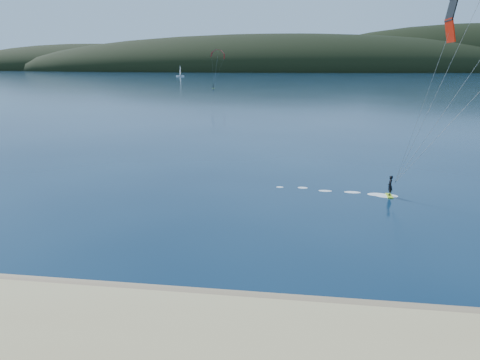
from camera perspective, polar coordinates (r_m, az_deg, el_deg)
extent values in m
plane|color=#061A31|center=(20.74, -8.78, -20.33)|extent=(1800.00, 1800.00, 0.00)
cube|color=#81664B|center=(24.40, -5.59, -14.41)|extent=(220.00, 2.50, 0.10)
ellipsoid|color=black|center=(738.44, 4.29, 13.15)|extent=(840.00, 280.00, 110.00)
ellipsoid|color=black|center=(817.02, 27.25, 11.76)|extent=(600.00, 240.00, 140.00)
ellipsoid|color=black|center=(884.72, -17.80, 12.69)|extent=(520.00, 220.00, 90.00)
cube|color=#B6EF1C|center=(44.18, 17.81, -1.84)|extent=(0.48, 1.48, 0.08)
imported|color=black|center=(43.94, 17.90, -0.66)|extent=(0.44, 0.67, 1.82)
cylinder|color=gray|center=(41.81, 23.98, 8.03)|extent=(0.02, 0.02, 15.42)
cube|color=#B6EF1C|center=(227.51, -3.28, 11.14)|extent=(1.13, 1.15, 0.07)
imported|color=black|center=(227.47, -3.28, 11.34)|extent=(0.92, 0.92, 1.50)
cylinder|color=gray|center=(224.89, -2.99, 13.12)|extent=(0.02, 0.02, 14.38)
cube|color=white|center=(434.39, -7.33, 12.50)|extent=(7.30, 4.93, 1.22)
cylinder|color=white|center=(434.29, -7.35, 13.13)|extent=(0.17, 0.17, 9.60)
cube|color=white|center=(435.45, -7.30, 13.14)|extent=(0.98, 2.09, 6.98)
cube|color=white|center=(432.96, -7.39, 12.90)|extent=(0.76, 1.61, 4.36)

